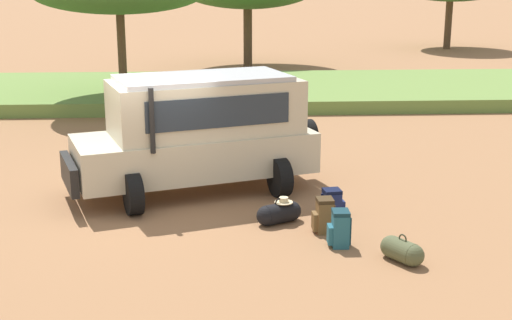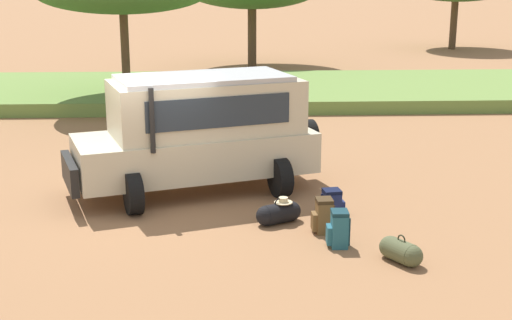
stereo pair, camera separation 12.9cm
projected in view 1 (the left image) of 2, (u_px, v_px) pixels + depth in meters
The scene contains 8 objects.
ground_plane at pixel (155, 202), 14.32m from camera, with size 320.00×320.00×0.00m, color #936642.
grass_bank at pixel (182, 91), 25.76m from camera, with size 120.00×7.00×0.44m.
safari_vehicle at pixel (199, 131), 14.76m from camera, with size 5.45×3.64×2.44m.
backpack_beside_front_wheel at pixel (324, 216), 12.64m from camera, with size 0.40×0.36×0.63m.
backpack_cluster_center at pixel (340, 229), 12.01m from camera, with size 0.39×0.36×0.63m.
backpack_near_rear_wheel at pixel (332, 203), 13.49m from camera, with size 0.45×0.37×0.53m.
duffel_bag_low_black_case at pixel (279, 213), 13.13m from camera, with size 0.85×0.61×0.48m.
duffel_bag_soft_canvas at pixel (402, 251), 11.41m from camera, with size 0.61×0.75×0.47m.
Camera 1 is at (1.29, -13.68, 4.59)m, focal length 50.00 mm.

